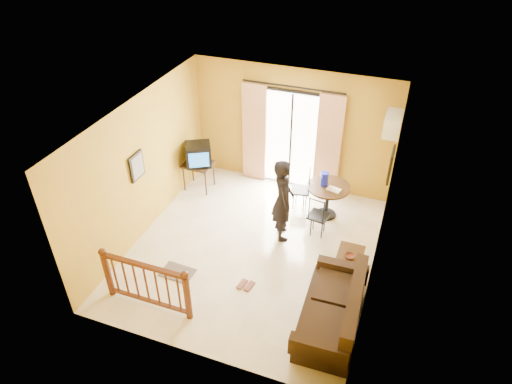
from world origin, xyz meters
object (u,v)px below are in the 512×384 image
(television, at_px, (198,154))
(coffee_table, at_px, (349,263))
(dining_table, at_px, (328,192))
(sofa, at_px, (335,313))
(standing_person, at_px, (283,200))

(television, distance_m, coffee_table, 4.09)
(dining_table, height_order, sofa, sofa)
(television, xyz_separation_m, standing_person, (2.26, -0.96, -0.02))
(dining_table, distance_m, sofa, 2.96)
(dining_table, distance_m, standing_person, 1.22)
(standing_person, bearing_deg, television, 41.13)
(standing_person, bearing_deg, coffee_table, -138.37)
(dining_table, bearing_deg, standing_person, -125.82)
(television, xyz_separation_m, coffee_table, (3.72, -1.57, -0.65))
(television, distance_m, dining_table, 2.97)
(standing_person, bearing_deg, sofa, -168.03)
(sofa, xyz_separation_m, standing_person, (-1.46, 1.89, 0.54))
(coffee_table, xyz_separation_m, standing_person, (-1.45, 0.60, 0.63))
(sofa, bearing_deg, dining_table, 103.20)
(television, relative_size, dining_table, 0.80)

